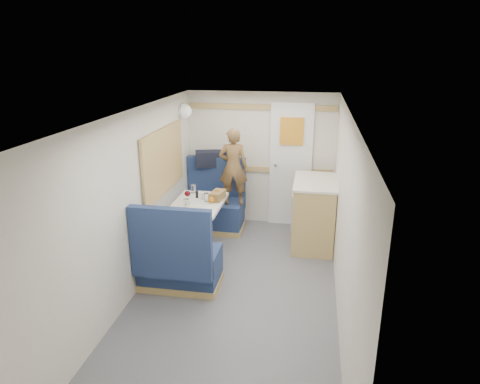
% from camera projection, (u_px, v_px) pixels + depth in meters
% --- Properties ---
extents(floor, '(4.50, 4.50, 0.00)m').
position_uv_depth(floor, '(233.00, 299.00, 4.65)').
color(floor, '#515156').
rests_on(floor, ground).
extents(ceiling, '(4.50, 4.50, 0.00)m').
position_uv_depth(ceiling, '(232.00, 115.00, 4.00)').
color(ceiling, silver).
rests_on(ceiling, wall_back).
extents(wall_back, '(2.20, 0.02, 2.00)m').
position_uv_depth(wall_back, '(261.00, 159.00, 6.42)').
color(wall_back, silver).
rests_on(wall_back, floor).
extents(wall_left, '(0.02, 4.50, 2.00)m').
position_uv_depth(wall_left, '(131.00, 207.00, 4.50)').
color(wall_left, silver).
rests_on(wall_left, floor).
extents(wall_right, '(0.02, 4.50, 2.00)m').
position_uv_depth(wall_right, '(344.00, 221.00, 4.15)').
color(wall_right, silver).
rests_on(wall_right, floor).
extents(oak_trim_low, '(2.15, 0.02, 0.08)m').
position_uv_depth(oak_trim_low, '(261.00, 169.00, 6.45)').
color(oak_trim_low, '#A18248').
rests_on(oak_trim_low, wall_back).
extents(oak_trim_high, '(2.15, 0.02, 0.08)m').
position_uv_depth(oak_trim_high, '(262.00, 107.00, 6.15)').
color(oak_trim_high, '#A18248').
rests_on(oak_trim_high, wall_back).
extents(side_window, '(0.04, 1.30, 0.72)m').
position_uv_depth(side_window, '(163.00, 161.00, 5.35)').
color(side_window, '#ADBCA0').
rests_on(side_window, wall_left).
extents(rear_door, '(0.62, 0.12, 1.86)m').
position_uv_depth(rear_door, '(291.00, 163.00, 6.33)').
color(rear_door, white).
rests_on(rear_door, wall_back).
extents(dinette_table, '(0.62, 0.92, 0.72)m').
position_uv_depth(dinette_table, '(198.00, 214.00, 5.50)').
color(dinette_table, white).
rests_on(dinette_table, floor).
extents(bench_far, '(0.90, 0.59, 1.05)m').
position_uv_depth(bench_far, '(214.00, 209.00, 6.39)').
color(bench_far, '#17244A').
rests_on(bench_far, floor).
extents(bench_near, '(0.90, 0.59, 1.05)m').
position_uv_depth(bench_near, '(179.00, 264.00, 4.78)').
color(bench_near, '#17244A').
rests_on(bench_near, floor).
extents(ledge, '(0.90, 0.14, 0.04)m').
position_uv_depth(ledge, '(217.00, 167.00, 6.45)').
color(ledge, '#A18248').
rests_on(ledge, bench_far).
extents(dome_light, '(0.20, 0.20, 0.20)m').
position_uv_depth(dome_light, '(184.00, 111.00, 5.98)').
color(dome_light, white).
rests_on(dome_light, wall_left).
extents(galley_counter, '(0.57, 0.92, 0.92)m').
position_uv_depth(galley_counter, '(313.00, 213.00, 5.81)').
color(galley_counter, '#A18248').
rests_on(galley_counter, floor).
extents(person, '(0.44, 0.32, 1.11)m').
position_uv_depth(person, '(233.00, 167.00, 6.00)').
color(person, brown).
rests_on(person, bench_far).
extents(duffel_bag, '(0.52, 0.36, 0.23)m').
position_uv_depth(duffel_bag, '(212.00, 159.00, 6.42)').
color(duffel_bag, black).
rests_on(duffel_bag, ledge).
extents(tray, '(0.33, 0.39, 0.02)m').
position_uv_depth(tray, '(201.00, 210.00, 5.19)').
color(tray, white).
rests_on(tray, dinette_table).
extents(orange_fruit, '(0.07, 0.07, 0.07)m').
position_uv_depth(orange_fruit, '(211.00, 200.00, 5.39)').
color(orange_fruit, '#D84E09').
rests_on(orange_fruit, tray).
extents(cheese_block, '(0.12, 0.09, 0.04)m').
position_uv_depth(cheese_block, '(192.00, 209.00, 5.13)').
color(cheese_block, '#E9CD86').
rests_on(cheese_block, tray).
extents(wine_glass, '(0.08, 0.08, 0.17)m').
position_uv_depth(wine_glass, '(187.00, 194.00, 5.38)').
color(wine_glass, white).
rests_on(wine_glass, dinette_table).
extents(tumbler_left, '(0.07, 0.07, 0.11)m').
position_uv_depth(tumbler_left, '(186.00, 204.00, 5.25)').
color(tumbler_left, white).
rests_on(tumbler_left, dinette_table).
extents(tumbler_mid, '(0.07, 0.07, 0.11)m').
position_uv_depth(tumbler_mid, '(193.00, 189.00, 5.80)').
color(tumbler_mid, white).
rests_on(tumbler_mid, dinette_table).
extents(tumbler_right, '(0.07, 0.07, 0.11)m').
position_uv_depth(tumbler_right, '(206.00, 197.00, 5.49)').
color(tumbler_right, white).
rests_on(tumbler_right, dinette_table).
extents(beer_glass, '(0.07, 0.07, 0.11)m').
position_uv_depth(beer_glass, '(217.00, 195.00, 5.56)').
color(beer_glass, '#954A15').
rests_on(beer_glass, dinette_table).
extents(pepper_grinder, '(0.04, 0.04, 0.10)m').
position_uv_depth(pepper_grinder, '(197.00, 194.00, 5.61)').
color(pepper_grinder, black).
rests_on(pepper_grinder, dinette_table).
extents(salt_grinder, '(0.04, 0.04, 0.09)m').
position_uv_depth(salt_grinder, '(202.00, 196.00, 5.55)').
color(salt_grinder, white).
rests_on(salt_grinder, dinette_table).
extents(bread_loaf, '(0.18, 0.28, 0.11)m').
position_uv_depth(bread_loaf, '(218.00, 195.00, 5.55)').
color(bread_loaf, brown).
rests_on(bread_loaf, dinette_table).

